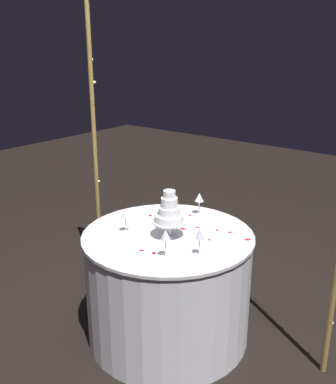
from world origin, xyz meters
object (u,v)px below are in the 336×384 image
decorative_arch (197,115)px  wine_glass_2 (125,215)px  main_table (168,286)px  cake_knife (211,233)px  wine_glass_1 (199,198)px  tiered_cake (169,213)px  wine_glass_0 (200,235)px  wine_glass_3 (165,236)px

decorative_arch → wine_glass_2: (-0.24, -0.45, -0.62)m
main_table → wine_glass_2: 0.58m
wine_glass_2 → cake_knife: 0.57m
wine_glass_1 → wine_glass_2: (-0.20, -0.56, -0.00)m
main_table → tiered_cake: bearing=-38.9°
tiered_cake → cake_knife: size_ratio=1.26×
tiered_cake → wine_glass_1: (-0.07, 0.44, -0.04)m
wine_glass_1 → cake_knife: (0.26, -0.25, -0.12)m
main_table → wine_glass_0: size_ratio=6.39×
main_table → wine_glass_1: 0.66m
decorative_arch → wine_glass_2: 0.81m
main_table → tiered_cake: size_ratio=3.61×
decorative_arch → tiered_cake: 0.67m
tiered_cake → wine_glass_2: size_ratio=2.00×
decorative_arch → wine_glass_3: decorative_arch is taller
wine_glass_1 → tiered_cake: bearing=-80.9°
wine_glass_0 → main_table: bearing=159.8°
wine_glass_2 → cake_knife: wine_glass_2 is taller
wine_glass_2 → wine_glass_3: wine_glass_3 is taller
wine_glass_2 → wine_glass_3: size_ratio=0.90×
tiered_cake → wine_glass_0: bearing=-17.9°
wine_glass_2 → wine_glass_0: bearing=2.2°
main_table → cake_knife: (0.22, 0.17, 0.39)m
decorative_arch → main_table: size_ratio=2.07×
cake_knife → decorative_arch: bearing=148.4°
main_table → wine_glass_2: (-0.24, -0.14, 0.51)m
wine_glass_0 → wine_glass_1: size_ratio=1.09×
decorative_arch → tiered_cake: (0.03, -0.33, -0.58)m
wine_glass_1 → wine_glass_3: size_ratio=0.93×
tiered_cake → wine_glass_0: 0.32m
wine_glass_2 → wine_glass_3: 0.45m
wine_glass_0 → wine_glass_1: bearing=124.5°
decorative_arch → main_table: bearing=-89.8°
wine_glass_1 → wine_glass_3: 0.73m
decorative_arch → wine_glass_2: size_ratio=14.92×
wine_glass_0 → cake_knife: wine_glass_0 is taller
decorative_arch → wine_glass_1: size_ratio=14.40×
main_table → wine_glass_0: 0.62m
wine_glass_1 → wine_glass_3: (0.23, -0.69, 0.01)m
main_table → wine_glass_3: 0.61m
wine_glass_0 → wine_glass_3: wine_glass_0 is taller
wine_glass_1 → cake_knife: 0.38m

